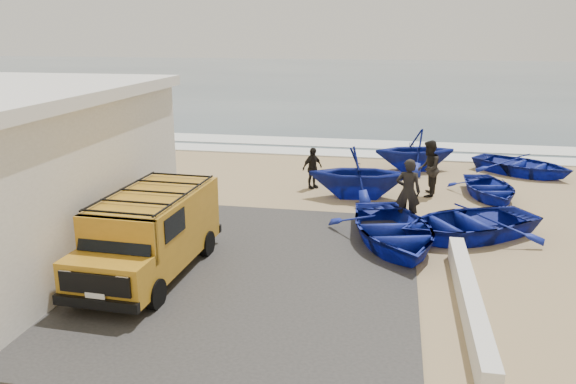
{
  "coord_description": "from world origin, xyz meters",
  "views": [
    {
      "loc": [
        3.3,
        -13.97,
        5.64
      ],
      "look_at": [
        0.42,
        1.07,
        1.2
      ],
      "focal_mm": 35.0,
      "sensor_mm": 36.0,
      "label": 1
    }
  ],
  "objects_px": {
    "parapet": "(469,301)",
    "van": "(151,231)",
    "boat_mid_right": "(489,188)",
    "boat_far_left": "(415,150)",
    "boat_far_right": "(522,165)",
    "fisherman_middle": "(428,169)",
    "boat_near_left": "(393,229)",
    "fisherman_front": "(408,192)",
    "fisherman_back": "(312,168)",
    "boat_near_right": "(467,223)",
    "boat_mid_left": "(359,173)"
  },
  "relations": [
    {
      "from": "parapet",
      "to": "van",
      "type": "bearing_deg",
      "value": 175.12
    },
    {
      "from": "van",
      "to": "boat_mid_right",
      "type": "distance_m",
      "value": 12.07
    },
    {
      "from": "boat_far_left",
      "to": "boat_mid_right",
      "type": "bearing_deg",
      "value": 19.53
    },
    {
      "from": "parapet",
      "to": "boat_far_right",
      "type": "relative_size",
      "value": 1.54
    },
    {
      "from": "van",
      "to": "fisherman_middle",
      "type": "xyz_separation_m",
      "value": [
        6.74,
        7.99,
        -0.09
      ]
    },
    {
      "from": "boat_near_left",
      "to": "boat_mid_right",
      "type": "distance_m",
      "value": 6.14
    },
    {
      "from": "parapet",
      "to": "fisherman_front",
      "type": "distance_m",
      "value": 5.63
    },
    {
      "from": "parapet",
      "to": "van",
      "type": "xyz_separation_m",
      "value": [
        -7.21,
        0.62,
        0.81
      ]
    },
    {
      "from": "parapet",
      "to": "fisherman_back",
      "type": "xyz_separation_m",
      "value": [
        -4.58,
        8.83,
        0.49
      ]
    },
    {
      "from": "fisherman_back",
      "to": "boat_far_right",
      "type": "bearing_deg",
      "value": -24.6
    },
    {
      "from": "fisherman_middle",
      "to": "boat_far_right",
      "type": "bearing_deg",
      "value": 143.51
    },
    {
      "from": "boat_mid_right",
      "to": "boat_far_left",
      "type": "distance_m",
      "value": 4.37
    },
    {
      "from": "boat_near_right",
      "to": "boat_far_left",
      "type": "relative_size",
      "value": 1.29
    },
    {
      "from": "parapet",
      "to": "boat_near_right",
      "type": "bearing_deg",
      "value": 84.65
    },
    {
      "from": "boat_near_left",
      "to": "boat_mid_left",
      "type": "distance_m",
      "value": 4.52
    },
    {
      "from": "boat_near_left",
      "to": "fisherman_middle",
      "type": "xyz_separation_m",
      "value": [
        1.14,
        5.02,
        0.54
      ]
    },
    {
      "from": "boat_mid_left",
      "to": "fisherman_middle",
      "type": "relative_size",
      "value": 1.72
    },
    {
      "from": "van",
      "to": "boat_mid_left",
      "type": "distance_m",
      "value": 8.5
    },
    {
      "from": "boat_far_left",
      "to": "fisherman_back",
      "type": "height_order",
      "value": "boat_far_left"
    },
    {
      "from": "boat_mid_left",
      "to": "boat_far_right",
      "type": "bearing_deg",
      "value": -60.58
    },
    {
      "from": "boat_far_right",
      "to": "fisherman_front",
      "type": "distance_m",
      "value": 8.4
    },
    {
      "from": "boat_far_right",
      "to": "fisherman_middle",
      "type": "bearing_deg",
      "value": 168.25
    },
    {
      "from": "boat_near_right",
      "to": "boat_mid_right",
      "type": "xyz_separation_m",
      "value": [
        1.23,
        4.22,
        -0.1
      ]
    },
    {
      "from": "boat_far_left",
      "to": "fisherman_back",
      "type": "distance_m",
      "value": 5.15
    },
    {
      "from": "boat_near_left",
      "to": "boat_near_right",
      "type": "distance_m",
      "value": 2.25
    },
    {
      "from": "boat_near_right",
      "to": "boat_near_left",
      "type": "bearing_deg",
      "value": -94.83
    },
    {
      "from": "boat_far_left",
      "to": "fisherman_middle",
      "type": "height_order",
      "value": "fisherman_middle"
    },
    {
      "from": "van",
      "to": "boat_near_left",
      "type": "height_order",
      "value": "van"
    },
    {
      "from": "boat_mid_right",
      "to": "fisherman_front",
      "type": "distance_m",
      "value": 4.44
    },
    {
      "from": "boat_mid_right",
      "to": "fisherman_back",
      "type": "bearing_deg",
      "value": 169.34
    },
    {
      "from": "fisherman_middle",
      "to": "boat_near_left",
      "type": "bearing_deg",
      "value": -3.59
    },
    {
      "from": "van",
      "to": "boat_far_left",
      "type": "height_order",
      "value": "van"
    },
    {
      "from": "boat_near_right",
      "to": "boat_far_right",
      "type": "bearing_deg",
      "value": 128.32
    },
    {
      "from": "parapet",
      "to": "boat_near_left",
      "type": "xyz_separation_m",
      "value": [
        -1.6,
        3.58,
        0.18
      ]
    },
    {
      "from": "fisherman_middle",
      "to": "parapet",
      "type": "bearing_deg",
      "value": 12.25
    },
    {
      "from": "van",
      "to": "boat_mid_right",
      "type": "height_order",
      "value": "van"
    },
    {
      "from": "parapet",
      "to": "boat_far_right",
      "type": "height_order",
      "value": "boat_far_right"
    },
    {
      "from": "boat_near_right",
      "to": "fisherman_middle",
      "type": "bearing_deg",
      "value": 161.75
    },
    {
      "from": "boat_near_left",
      "to": "fisherman_back",
      "type": "xyz_separation_m",
      "value": [
        -2.98,
        5.25,
        0.31
      ]
    },
    {
      "from": "boat_far_left",
      "to": "boat_far_right",
      "type": "relative_size",
      "value": 0.84
    },
    {
      "from": "parapet",
      "to": "boat_far_left",
      "type": "bearing_deg",
      "value": 93.8
    },
    {
      "from": "fisherman_back",
      "to": "fisherman_front",
      "type": "bearing_deg",
      "value": -93.63
    },
    {
      "from": "boat_near_left",
      "to": "boat_mid_left",
      "type": "height_order",
      "value": "boat_mid_left"
    },
    {
      "from": "van",
      "to": "fisherman_back",
      "type": "xyz_separation_m",
      "value": [
        2.62,
        8.21,
        -0.32
      ]
    },
    {
      "from": "parapet",
      "to": "boat_near_right",
      "type": "relative_size",
      "value": 1.42
    },
    {
      "from": "fisherman_middle",
      "to": "fisherman_back",
      "type": "bearing_deg",
      "value": -84.01
    },
    {
      "from": "boat_far_right",
      "to": "fisherman_back",
      "type": "xyz_separation_m",
      "value": [
        -8.03,
        -3.59,
        0.36
      ]
    },
    {
      "from": "van",
      "to": "fisherman_back",
      "type": "height_order",
      "value": "van"
    },
    {
      "from": "van",
      "to": "boat_mid_left",
      "type": "bearing_deg",
      "value": 61.35
    },
    {
      "from": "boat_mid_left",
      "to": "fisherman_back",
      "type": "bearing_deg",
      "value": 55.85
    }
  ]
}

